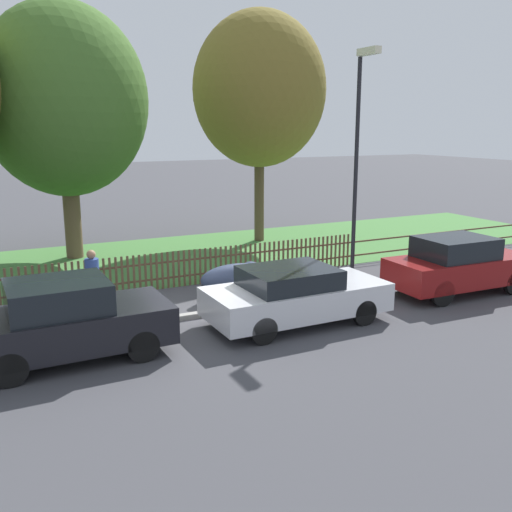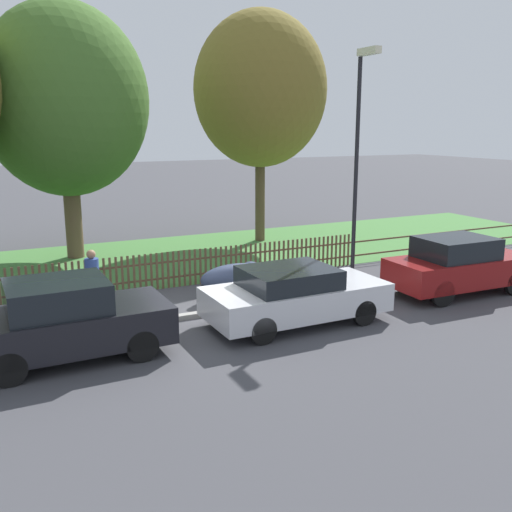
# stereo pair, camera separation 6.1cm
# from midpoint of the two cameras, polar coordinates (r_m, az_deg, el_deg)

# --- Properties ---
(ground_plane) EXTENTS (120.00, 120.00, 0.00)m
(ground_plane) POSITION_cam_midpoint_polar(r_m,az_deg,el_deg) (13.48, -5.50, -6.19)
(ground_plane) COLOR #424247
(kerb_stone) EXTENTS (34.90, 0.20, 0.12)m
(kerb_stone) POSITION_cam_midpoint_polar(r_m,az_deg,el_deg) (13.55, -5.66, -5.83)
(kerb_stone) COLOR gray
(kerb_stone) RESTS_ON ground
(grass_strip) EXTENTS (34.90, 7.15, 0.01)m
(grass_strip) POSITION_cam_midpoint_polar(r_m,az_deg,el_deg) (19.35, -12.30, -0.53)
(grass_strip) COLOR #477F3D
(grass_strip) RESTS_ON ground
(park_fence) EXTENTS (34.90, 0.05, 1.02)m
(park_fence) POSITION_cam_midpoint_polar(r_m,az_deg,el_deg) (15.89, -9.19, -1.43)
(park_fence) COLOR brown
(park_fence) RESTS_ON ground
(parked_car_black_saloon) EXTENTS (3.80, 1.80, 1.56)m
(parked_car_black_saloon) POSITION_cam_midpoint_polar(r_m,az_deg,el_deg) (11.50, -18.47, -6.13)
(parked_car_black_saloon) COLOR black
(parked_car_black_saloon) RESTS_ON ground
(parked_car_navy_estate) EXTENTS (4.15, 1.84, 1.31)m
(parked_car_navy_estate) POSITION_cam_midpoint_polar(r_m,az_deg,el_deg) (12.91, 3.80, -3.88)
(parked_car_navy_estate) COLOR silver
(parked_car_navy_estate) RESTS_ON ground
(parked_car_red_compact) EXTENTS (4.02, 1.74, 1.54)m
(parked_car_red_compact) POSITION_cam_midpoint_polar(r_m,az_deg,el_deg) (16.10, 19.49, -0.85)
(parked_car_red_compact) COLOR maroon
(parked_car_red_compact) RESTS_ON ground
(covered_motorcycle) EXTENTS (1.97, 0.82, 0.95)m
(covered_motorcycle) POSITION_cam_midpoint_polar(r_m,az_deg,el_deg) (14.71, -1.95, -2.13)
(covered_motorcycle) COLOR black
(covered_motorcycle) RESTS_ON ground
(tree_mid_park) EXTENTS (5.38, 5.38, 8.29)m
(tree_mid_park) POSITION_cam_midpoint_polar(r_m,az_deg,el_deg) (20.02, -18.73, 14.48)
(tree_mid_park) COLOR brown
(tree_mid_park) RESTS_ON ground
(tree_far_left) EXTENTS (4.95, 4.95, 8.56)m
(tree_far_left) POSITION_cam_midpoint_polar(r_m,az_deg,el_deg) (22.01, 0.25, 16.26)
(tree_far_left) COLOR brown
(tree_far_left) RESTS_ON ground
(pedestrian_near_fence) EXTENTS (0.42, 0.42, 1.60)m
(pedestrian_near_fence) POSITION_cam_midpoint_polar(r_m,az_deg,el_deg) (13.86, -16.14, -2.23)
(pedestrian_near_fence) COLOR slate
(pedestrian_near_fence) RESTS_ON ground
(street_lamp) EXTENTS (0.20, 0.79, 6.31)m
(street_lamp) POSITION_cam_midpoint_polar(r_m,az_deg,el_deg) (15.49, 10.15, 10.90)
(street_lamp) COLOR black
(street_lamp) RESTS_ON ground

